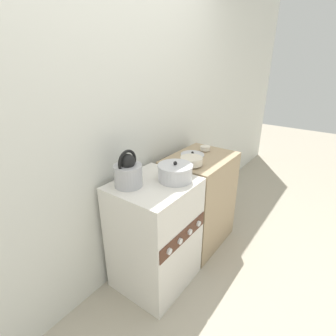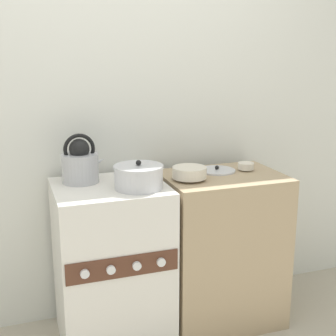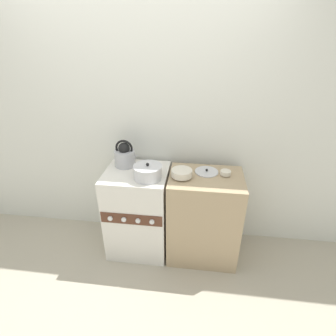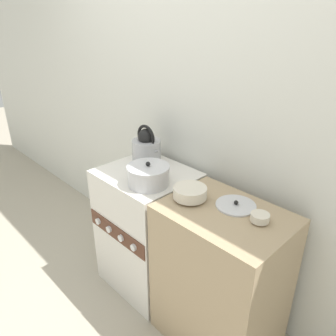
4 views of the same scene
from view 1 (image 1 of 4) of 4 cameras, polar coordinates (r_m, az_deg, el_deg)
name	(u,v)px [view 1 (image 1 of 4)]	position (r m, az deg, el deg)	size (l,w,h in m)	color
ground_plane	(182,293)	(2.30, 3.04, -25.46)	(12.00, 12.00, 0.00)	#B2A893
wall_back	(117,127)	(1.97, -11.05, 8.71)	(7.00, 0.06, 2.50)	silver
stove	(155,234)	(2.11, -2.86, -14.21)	(0.59, 0.55, 0.89)	silver
counter	(198,201)	(2.55, 6.62, -7.07)	(0.67, 0.49, 0.90)	tan
kettle	(128,172)	(1.81, -8.66, -0.92)	(0.24, 0.20, 0.26)	#B2B2B7
cooking_pot	(175,172)	(1.89, 1.57, -0.98)	(0.25, 0.25, 0.15)	silver
enamel_bowl	(191,161)	(2.15, 5.10, 1.56)	(0.18, 0.18, 0.07)	beige
small_ceramic_bowl	(205,148)	(2.51, 8.10, 4.28)	(0.09, 0.09, 0.05)	beige
loose_pot_lid	(192,154)	(2.39, 5.34, 2.96)	(0.21, 0.21, 0.03)	silver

